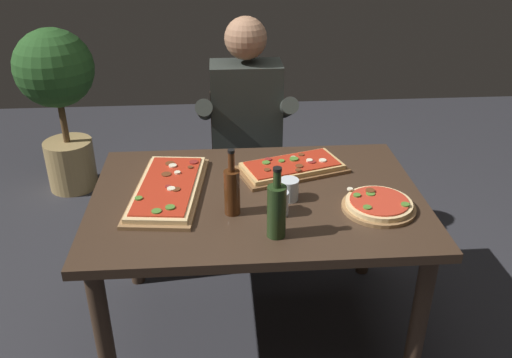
% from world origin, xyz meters
% --- Properties ---
extents(ground_plane, '(6.40, 6.40, 0.00)m').
position_xyz_m(ground_plane, '(0.00, 0.00, 0.00)').
color(ground_plane, '#2D2D33').
extents(dining_table, '(1.40, 0.96, 0.74)m').
position_xyz_m(dining_table, '(0.00, 0.00, 0.64)').
color(dining_table, '#3D2B1E').
rests_on(dining_table, ground_plane).
extents(pizza_rectangular_front, '(0.54, 0.38, 0.05)m').
position_xyz_m(pizza_rectangular_front, '(0.18, 0.21, 0.76)').
color(pizza_rectangular_front, brown).
rests_on(pizza_rectangular_front, dining_table).
extents(pizza_rectangular_left, '(0.34, 0.63, 0.05)m').
position_xyz_m(pizza_rectangular_left, '(-0.38, 0.05, 0.76)').
color(pizza_rectangular_left, olive).
rests_on(pizza_rectangular_left, dining_table).
extents(pizza_round_far, '(0.30, 0.30, 0.05)m').
position_xyz_m(pizza_round_far, '(0.48, -0.15, 0.76)').
color(pizza_round_far, olive).
rests_on(pizza_round_far, dining_table).
extents(wine_bottle_dark, '(0.07, 0.07, 0.28)m').
position_xyz_m(wine_bottle_dark, '(0.05, -0.31, 0.85)').
color(wine_bottle_dark, '#233819').
rests_on(wine_bottle_dark, dining_table).
extents(oil_bottle_amber, '(0.06, 0.06, 0.28)m').
position_xyz_m(oil_bottle_amber, '(-0.11, -0.14, 0.84)').
color(oil_bottle_amber, '#47230F').
rests_on(oil_bottle_amber, dining_table).
extents(tumbler_near_camera, '(0.08, 0.08, 0.09)m').
position_xyz_m(tumbler_near_camera, '(0.13, -0.05, 0.78)').
color(tumbler_near_camera, silver).
rests_on(tumbler_near_camera, dining_table).
extents(tumbler_far_side, '(0.07, 0.07, 0.10)m').
position_xyz_m(tumbler_far_side, '(0.08, -0.16, 0.78)').
color(tumbler_far_side, silver).
rests_on(tumbler_far_side, dining_table).
extents(diner_chair, '(0.44, 0.44, 0.87)m').
position_xyz_m(diner_chair, '(-0.00, 0.86, 0.49)').
color(diner_chair, black).
rests_on(diner_chair, ground_plane).
extents(seated_diner, '(0.53, 0.41, 1.33)m').
position_xyz_m(seated_diner, '(-0.00, 0.74, 0.74)').
color(seated_diner, '#23232D').
rests_on(seated_diner, ground_plane).
extents(potted_plant_corner, '(0.51, 0.51, 1.13)m').
position_xyz_m(potted_plant_corner, '(-1.21, 1.52, 0.72)').
color(potted_plant_corner, tan).
rests_on(potted_plant_corner, ground_plane).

